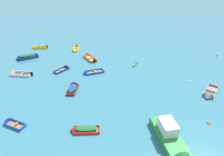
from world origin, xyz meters
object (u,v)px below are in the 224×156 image
at_px(rowboat_grey_foreground_center, 209,95).
at_px(mooring_buoy_outer_edge, 55,65).
at_px(rowboat_yellow_back_row_right, 37,48).
at_px(rowboat_red_outer_right, 81,129).
at_px(mooring_buoy_between_boats_right, 209,123).
at_px(rowboat_deep_blue_near_left, 24,57).
at_px(rowboat_blue_far_right, 10,123).
at_px(rowboat_orange_back_row_left, 88,57).
at_px(mooring_buoy_central, 112,56).
at_px(rowboat_white_back_row_center, 16,74).
at_px(mooring_buoy_midfield, 217,56).
at_px(rowboat_yellow_near_camera, 75,50).
at_px(motor_launch_green_near_right, 171,140).
at_px(mooring_buoy_trailing, 190,81).
at_px(mooring_buoy_far_field, 108,50).
at_px(rowboat_deep_blue_cluster_inner, 65,68).
at_px(rowboat_maroon_outer_left, 73,87).
at_px(rowboat_blue_center, 88,73).
at_px(kayak_green_midfield_left, 135,64).

height_order(rowboat_grey_foreground_center, mooring_buoy_outer_edge, rowboat_grey_foreground_center).
distance_m(rowboat_yellow_back_row_right, rowboat_grey_foreground_center, 34.59).
relative_size(rowboat_red_outer_right, mooring_buoy_between_boats_right, 8.10).
bearing_deg(rowboat_deep_blue_near_left, rowboat_blue_far_right, -64.14).
xyz_separation_m(rowboat_blue_far_right, rowboat_deep_blue_near_left, (-8.16, 16.84, 0.23)).
distance_m(rowboat_yellow_back_row_right, rowboat_deep_blue_near_left, 5.84).
height_order(rowboat_orange_back_row_left, mooring_buoy_between_boats_right, rowboat_orange_back_row_left).
bearing_deg(rowboat_grey_foreground_center, mooring_buoy_central, 141.59).
relative_size(rowboat_red_outer_right, mooring_buoy_central, 11.13).
xyz_separation_m(rowboat_white_back_row_center, mooring_buoy_midfield, (34.64, 13.21, -0.19)).
relative_size(rowboat_grey_foreground_center, rowboat_yellow_near_camera, 1.13).
relative_size(rowboat_grey_foreground_center, mooring_buoy_central, 14.42).
bearing_deg(mooring_buoy_between_boats_right, motor_launch_green_near_right, -140.72).
height_order(rowboat_white_back_row_center, mooring_buoy_central, rowboat_white_back_row_center).
height_order(rowboat_grey_foreground_center, mooring_buoy_midfield, rowboat_grey_foreground_center).
xyz_separation_m(rowboat_yellow_near_camera, mooring_buoy_central, (8.12, -1.82, -0.16)).
relative_size(rowboat_white_back_row_center, mooring_buoy_trailing, 12.03).
bearing_deg(rowboat_yellow_near_camera, mooring_buoy_between_boats_right, -41.70).
height_order(rowboat_yellow_near_camera, mooring_buoy_central, rowboat_yellow_near_camera).
distance_m(mooring_buoy_central, mooring_buoy_far_field, 3.75).
bearing_deg(rowboat_deep_blue_cluster_inner, motor_launch_green_near_right, -41.94).
xyz_separation_m(rowboat_maroon_outer_left, mooring_buoy_central, (3.63, 12.58, -0.27)).
distance_m(rowboat_deep_blue_cluster_inner, rowboat_blue_far_right, 13.89).
xyz_separation_m(rowboat_red_outer_right, rowboat_white_back_row_center, (-14.03, 10.57, -0.05)).
bearing_deg(mooring_buoy_midfield, mooring_buoy_between_boats_right, -109.23).
height_order(mooring_buoy_central, mooring_buoy_far_field, mooring_buoy_far_field).
distance_m(rowboat_blue_center, mooring_buoy_trailing, 15.86).
bearing_deg(kayak_green_midfield_left, rowboat_blue_far_right, -126.20).
bearing_deg(mooring_buoy_central, mooring_buoy_trailing, -31.19).
bearing_deg(rowboat_blue_center, rowboat_deep_blue_near_left, 163.10).
relative_size(rowboat_grey_foreground_center, mooring_buoy_outer_edge, 14.85).
bearing_deg(mooring_buoy_central, rowboat_blue_center, -109.13).
relative_size(rowboat_deep_blue_cluster_inner, mooring_buoy_trailing, 9.38).
xyz_separation_m(motor_launch_green_near_right, mooring_buoy_between_boats_right, (4.49, 3.67, -0.63)).
bearing_deg(mooring_buoy_between_boats_right, kayak_green_midfield_left, 120.98).
distance_m(mooring_buoy_midfield, mooring_buoy_trailing, 13.43).
height_order(rowboat_blue_center, mooring_buoy_between_boats_right, rowboat_blue_center).
distance_m(rowboat_grey_foreground_center, mooring_buoy_midfield, 16.07).
height_order(mooring_buoy_outer_edge, mooring_buoy_midfield, mooring_buoy_midfield).
relative_size(rowboat_blue_center, rowboat_yellow_back_row_right, 1.05).
distance_m(rowboat_maroon_outer_left, rowboat_blue_far_right, 9.16).
bearing_deg(mooring_buoy_central, rowboat_red_outer_right, -90.37).
bearing_deg(rowboat_deep_blue_cluster_inner, rowboat_blue_far_right, -94.50).
bearing_deg(kayak_green_midfield_left, rowboat_deep_blue_near_left, -178.03).
relative_size(rowboat_white_back_row_center, rowboat_yellow_near_camera, 1.07).
bearing_deg(rowboat_deep_blue_cluster_inner, mooring_buoy_far_field, 61.19).
xyz_separation_m(rowboat_maroon_outer_left, rowboat_deep_blue_near_left, (-12.65, 8.85, 0.11)).
xyz_separation_m(kayak_green_midfield_left, rowboat_blue_far_right, (-12.85, -17.56, 0.02)).
height_order(rowboat_red_outer_right, rowboat_yellow_near_camera, rowboat_yellow_near_camera).
height_order(rowboat_red_outer_right, rowboat_maroon_outer_left, rowboat_maroon_outer_left).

